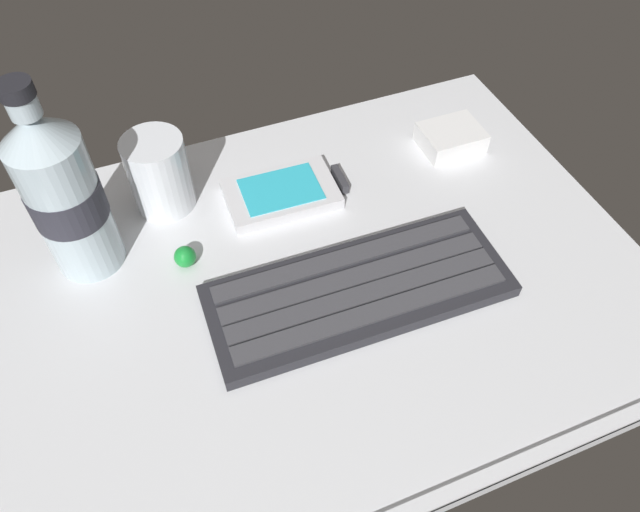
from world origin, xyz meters
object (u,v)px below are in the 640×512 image
(handheld_device, at_px, (287,192))
(water_bottle, at_px, (64,195))
(trackball_mouse, at_px, (185,257))
(charger_block, at_px, (451,138))
(juice_cup, at_px, (160,176))
(keyboard, at_px, (359,290))

(handheld_device, height_order, water_bottle, water_bottle)
(handheld_device, distance_m, trackball_mouse, 0.14)
(water_bottle, relative_size, charger_block, 2.97)
(water_bottle, relative_size, trackball_mouse, 9.45)
(juice_cup, bearing_deg, handheld_device, -18.21)
(trackball_mouse, bearing_deg, juice_cup, 89.60)
(juice_cup, relative_size, trackball_mouse, 3.86)
(charger_block, height_order, trackball_mouse, charger_block)
(handheld_device, bearing_deg, trackball_mouse, -157.70)
(keyboard, height_order, trackball_mouse, trackball_mouse)
(water_bottle, height_order, charger_block, water_bottle)
(water_bottle, height_order, trackball_mouse, water_bottle)
(water_bottle, distance_m, trackball_mouse, 0.12)
(keyboard, bearing_deg, charger_block, 40.00)
(keyboard, xyz_separation_m, juice_cup, (-0.14, 0.19, 0.03))
(handheld_device, xyz_separation_m, juice_cup, (-0.13, 0.04, 0.03))
(handheld_device, bearing_deg, juice_cup, 161.79)
(keyboard, height_order, juice_cup, juice_cup)
(charger_block, bearing_deg, trackball_mouse, -169.77)
(handheld_device, bearing_deg, water_bottle, -177.65)
(juice_cup, bearing_deg, keyboard, -53.25)
(handheld_device, height_order, juice_cup, juice_cup)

